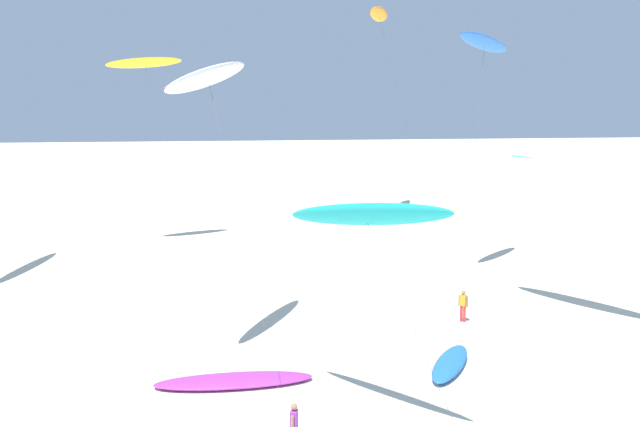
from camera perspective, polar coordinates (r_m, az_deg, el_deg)
flying_kite_0 at (r=43.86m, az=13.03°, el=13.19°), size 5.47×9.65×14.72m
flying_kite_1 at (r=63.62m, az=4.74°, el=15.61°), size 5.34×7.88×18.32m
flying_kite_3 at (r=52.01m, az=-13.89°, el=11.63°), size 6.73×7.84×13.64m
flying_kite_4 at (r=29.89m, az=-8.95°, el=10.76°), size 4.61×12.50×12.82m
flying_kite_5 at (r=36.43m, az=20.60°, el=3.21°), size 6.61×7.24×8.23m
flying_kite_6 at (r=22.83m, az=3.63°, el=-0.06°), size 5.30×6.87×8.28m
grounded_kite_1 at (r=28.43m, az=-6.91°, el=-13.14°), size 6.17×1.74×0.32m
grounded_kite_3 at (r=30.21m, az=10.37°, el=-11.71°), size 3.11×4.36×0.40m
person_foreground_walker at (r=35.73m, az=11.39°, el=-7.15°), size 0.40×0.38×1.60m
person_near_right at (r=23.02m, az=-2.09°, el=-16.72°), size 0.29×0.49×1.73m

